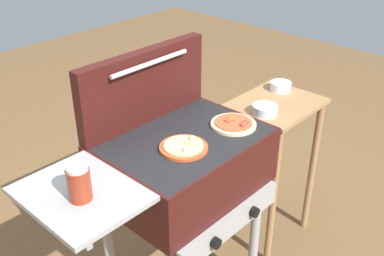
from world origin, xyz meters
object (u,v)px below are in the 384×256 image
object	(u,v)px
pizza_pepperoni	(234,124)
prep_table	(272,144)
topping_bowl_near	(281,86)
topping_bowl_far	(265,110)
grill	(182,170)
sauce_jar	(79,183)
pizza_cheese	(184,147)

from	to	relation	value
pizza_pepperoni	prep_table	xyz separation A→B (m)	(0.45, 0.09, -0.33)
topping_bowl_near	topping_bowl_far	world-z (taller)	same
grill	sauce_jar	xyz separation A→B (m)	(-0.48, -0.03, 0.20)
grill	sauce_jar	world-z (taller)	sauce_jar
pizza_pepperoni	sauce_jar	world-z (taller)	sauce_jar
grill	sauce_jar	bearing A→B (deg)	-176.87
pizza_cheese	topping_bowl_far	distance (m)	0.58
pizza_pepperoni	topping_bowl_near	xyz separation A→B (m)	(0.59, 0.15, -0.07)
sauce_jar	topping_bowl_near	xyz separation A→B (m)	(1.29, 0.10, -0.12)
pizza_pepperoni	topping_bowl_near	distance (m)	0.61
pizza_cheese	grill	bearing A→B (deg)	50.78
pizza_cheese	pizza_pepperoni	xyz separation A→B (m)	(0.27, -0.02, 0.00)
pizza_cheese	topping_bowl_far	xyz separation A→B (m)	(0.58, 0.03, -0.07)
pizza_pepperoni	sauce_jar	distance (m)	0.71
pizza_pepperoni	pizza_cheese	bearing A→B (deg)	175.05
grill	prep_table	distance (m)	0.70
pizza_pepperoni	sauce_jar	xyz separation A→B (m)	(-0.70, 0.06, 0.05)
pizza_pepperoni	topping_bowl_far	size ratio (longest dim) A/B	1.58
topping_bowl_near	pizza_cheese	bearing A→B (deg)	-171.48
sauce_jar	grill	bearing A→B (deg)	3.13
grill	pizza_pepperoni	distance (m)	0.28
pizza_cheese	sauce_jar	distance (m)	0.44
sauce_jar	topping_bowl_far	xyz separation A→B (m)	(1.01, -0.00, -0.12)
grill	topping_bowl_near	distance (m)	0.82
sauce_jar	prep_table	size ratio (longest dim) A/B	0.15
sauce_jar	topping_bowl_far	bearing A→B (deg)	-0.04
topping_bowl_far	prep_table	bearing A→B (deg)	12.22
pizza_cheese	sauce_jar	size ratio (longest dim) A/B	1.51
pizza_pepperoni	prep_table	bearing A→B (deg)	10.81
pizza_pepperoni	sauce_jar	bearing A→B (deg)	175.44
topping_bowl_near	topping_bowl_far	distance (m)	0.30
pizza_pepperoni	topping_bowl_far	xyz separation A→B (m)	(0.31, 0.06, -0.07)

